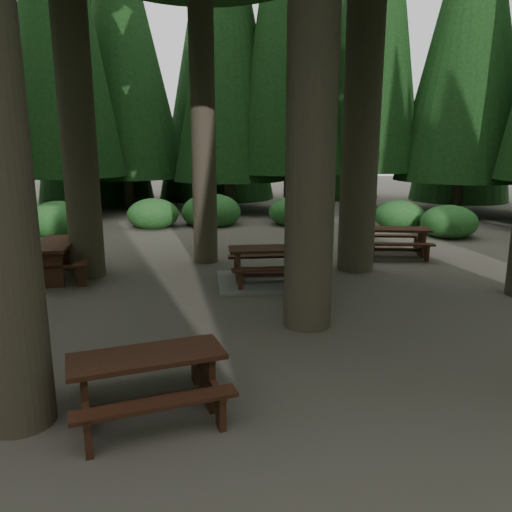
{
  "coord_description": "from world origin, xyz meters",
  "views": [
    {
      "loc": [
        -0.05,
        -8.2,
        3.18
      ],
      "look_at": [
        -0.11,
        0.85,
        1.1
      ],
      "focal_mm": 35.0,
      "sensor_mm": 36.0,
      "label": 1
    }
  ],
  "objects_px": {
    "picnic_table_c": "(271,270)",
    "picnic_table_e": "(148,375)",
    "picnic_table_b": "(56,254)",
    "picnic_table_d": "(395,238)"
  },
  "relations": [
    {
      "from": "picnic_table_c",
      "to": "picnic_table_e",
      "type": "height_order",
      "value": "picnic_table_c"
    },
    {
      "from": "picnic_table_b",
      "to": "picnic_table_d",
      "type": "xyz_separation_m",
      "value": [
        8.65,
        2.45,
        -0.05
      ]
    },
    {
      "from": "picnic_table_b",
      "to": "picnic_table_d",
      "type": "distance_m",
      "value": 8.99
    },
    {
      "from": "picnic_table_b",
      "to": "picnic_table_c",
      "type": "xyz_separation_m",
      "value": [
        5.06,
        -0.31,
        -0.29
      ]
    },
    {
      "from": "picnic_table_e",
      "to": "picnic_table_d",
      "type": "bearing_deg",
      "value": 37.82
    },
    {
      "from": "picnic_table_c",
      "to": "picnic_table_d",
      "type": "relative_size",
      "value": 1.37
    },
    {
      "from": "picnic_table_b",
      "to": "picnic_table_d",
      "type": "bearing_deg",
      "value": -83.9
    },
    {
      "from": "picnic_table_d",
      "to": "picnic_table_c",
      "type": "bearing_deg",
      "value": -139.44
    },
    {
      "from": "picnic_table_c",
      "to": "picnic_table_d",
      "type": "distance_m",
      "value": 4.53
    },
    {
      "from": "picnic_table_d",
      "to": "picnic_table_e",
      "type": "bearing_deg",
      "value": -118.14
    }
  ]
}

